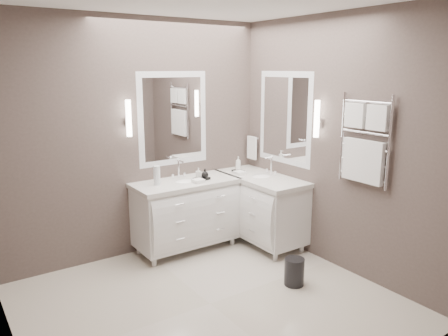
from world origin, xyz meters
TOP-DOWN VIEW (x-y plane):
  - floor at (0.00, 0.00)m, footprint 3.20×3.00m
  - wall_back at (0.00, 1.50)m, footprint 3.20×0.01m
  - wall_front at (0.00, -1.50)m, footprint 3.20×0.01m
  - wall_left at (-1.60, 0.00)m, footprint 0.01×3.00m
  - wall_right at (1.60, 0.00)m, footprint 0.01×3.00m
  - vanity_back at (0.45, 1.23)m, footprint 1.24×0.59m
  - vanity_right at (1.33, 0.90)m, footprint 0.59×1.24m
  - mirror_back at (0.45, 1.49)m, footprint 0.90×0.02m
  - mirror_right at (1.59, 0.80)m, footprint 0.02×0.90m
  - sconce_back at (-0.13, 1.43)m, footprint 0.06×0.06m
  - sconce_right at (1.53, 0.22)m, footprint 0.06×0.06m
  - towel_bar_corner at (1.54, 1.36)m, footprint 0.03×0.22m
  - towel_ladder at (1.55, -0.40)m, footprint 0.06×0.58m
  - waste_bin at (0.90, -0.17)m, footprint 0.25×0.25m
  - amenity_tray_back at (0.63, 1.16)m, footprint 0.21×0.18m
  - amenity_tray_right at (1.22, 1.24)m, footprint 0.11×0.14m
  - water_bottle at (0.10, 1.25)m, footprint 0.08×0.08m
  - soap_bottle_a at (0.60, 1.18)m, footprint 0.06×0.06m
  - soap_bottle_b at (0.66, 1.13)m, footprint 0.10×0.10m
  - soap_bottle_c at (1.22, 1.24)m, footprint 0.09×0.09m

SIDE VIEW (x-z plane):
  - floor at x=0.00m, z-range -0.01..0.00m
  - waste_bin at x=0.90m, z-range 0.00..0.28m
  - vanity_back at x=0.45m, z-range 0.00..0.97m
  - vanity_right at x=1.33m, z-range 0.00..0.97m
  - amenity_tray_right at x=1.22m, z-range 0.85..0.87m
  - amenity_tray_back at x=0.63m, z-range 0.85..0.88m
  - soap_bottle_b at x=0.66m, z-range 0.88..0.98m
  - soap_bottle_a at x=0.60m, z-range 0.88..0.99m
  - water_bottle at x=0.10m, z-range 0.85..1.07m
  - soap_bottle_c at x=1.22m, z-range 0.87..1.05m
  - towel_bar_corner at x=1.54m, z-range 0.97..1.27m
  - wall_back at x=0.00m, z-range 0.00..2.70m
  - wall_front at x=0.00m, z-range 0.00..2.70m
  - wall_left at x=-1.60m, z-range 0.00..2.70m
  - wall_right at x=1.60m, z-range 0.00..2.70m
  - towel_ladder at x=1.55m, z-range 0.94..1.84m
  - mirror_back at x=0.45m, z-range 1.00..2.10m
  - mirror_right at x=1.59m, z-range 1.00..2.10m
  - sconce_back at x=-0.13m, z-range 1.39..1.79m
  - sconce_right at x=1.53m, z-range 1.39..1.79m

